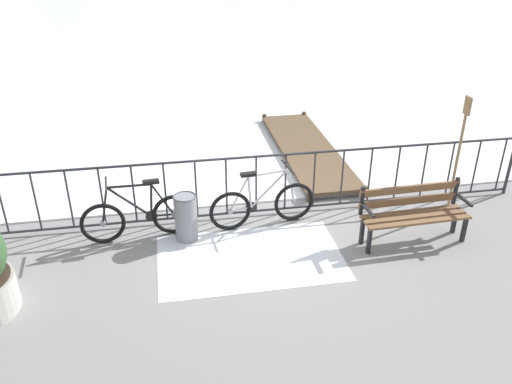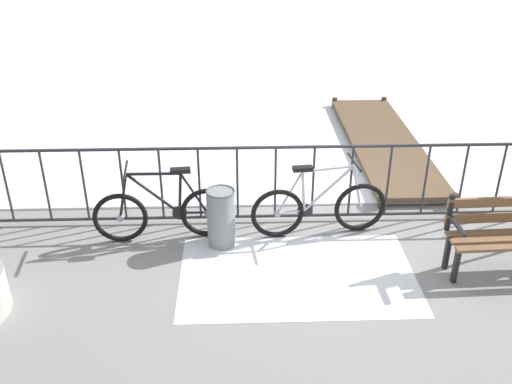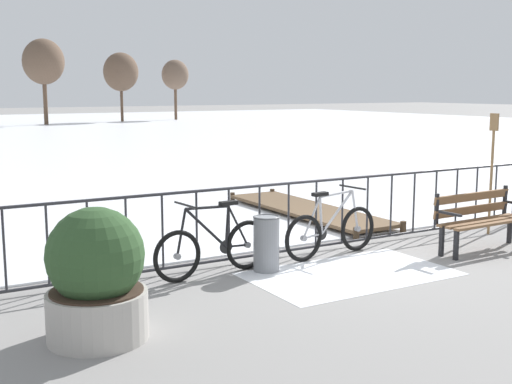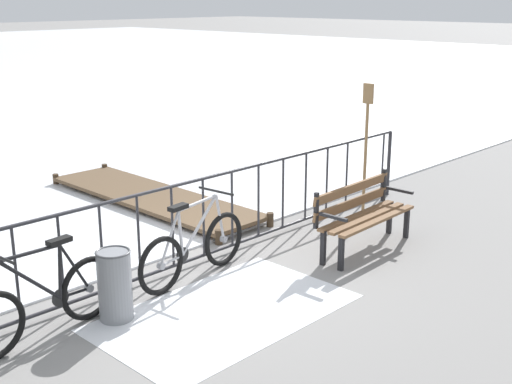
# 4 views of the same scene
# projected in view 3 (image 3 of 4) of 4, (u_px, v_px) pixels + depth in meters

# --- Properties ---
(ground_plane) EXTENTS (160.00, 160.00, 0.00)m
(ground_plane) POSITION_uv_depth(u_px,v_px,m) (316.00, 252.00, 9.71)
(ground_plane) COLOR gray
(snow_patch) EXTENTS (2.64, 1.59, 0.01)m
(snow_patch) POSITION_uv_depth(u_px,v_px,m) (350.00, 274.00, 8.53)
(snow_patch) COLOR white
(snow_patch) RESTS_ON ground
(railing_fence) EXTENTS (9.06, 0.06, 1.07)m
(railing_fence) POSITION_uv_depth(u_px,v_px,m) (316.00, 214.00, 9.62)
(railing_fence) COLOR #2D2D33
(railing_fence) RESTS_ON ground
(bicycle_near_railing) EXTENTS (1.71, 0.52, 0.97)m
(bicycle_near_railing) POSITION_uv_depth(u_px,v_px,m) (214.00, 247.00, 8.41)
(bicycle_near_railing) COLOR black
(bicycle_near_railing) RESTS_ON ground
(bicycle_second) EXTENTS (1.71, 0.52, 0.97)m
(bicycle_second) POSITION_uv_depth(u_px,v_px,m) (331.00, 231.00, 9.40)
(bicycle_second) COLOR black
(bicycle_second) RESTS_ON ground
(park_bench) EXTENTS (1.62, 0.54, 0.89)m
(park_bench) POSITION_uv_depth(u_px,v_px,m) (480.00, 216.00, 9.74)
(park_bench) COLOR brown
(park_bench) RESTS_ON ground
(planter_with_shrub) EXTENTS (0.96, 0.96, 1.28)m
(planter_with_shrub) POSITION_uv_depth(u_px,v_px,m) (96.00, 277.00, 6.23)
(planter_with_shrub) COLOR #ADA8A0
(planter_with_shrub) RESTS_ON ground
(trash_bin) EXTENTS (0.35, 0.35, 0.73)m
(trash_bin) POSITION_uv_depth(u_px,v_px,m) (266.00, 243.00, 8.63)
(trash_bin) COLOR gray
(trash_bin) RESTS_ON ground
(oar_upright) EXTENTS (0.04, 0.16, 1.98)m
(oar_upright) POSITION_uv_depth(u_px,v_px,m) (492.00, 165.00, 10.72)
(oar_upright) COLOR #937047
(oar_upright) RESTS_ON ground
(wooden_dock) EXTENTS (1.10, 4.23, 0.20)m
(wooden_dock) POSITION_uv_depth(u_px,v_px,m) (307.00, 209.00, 12.45)
(wooden_dock) COLOR brown
(wooden_dock) RESTS_ON ground
(tree_far_west) EXTENTS (2.51, 2.51, 4.96)m
(tree_far_west) POSITION_uv_depth(u_px,v_px,m) (121.00, 72.00, 47.49)
(tree_far_west) COLOR brown
(tree_far_west) RESTS_ON ground
(tree_centre) EXTENTS (2.04, 2.04, 4.56)m
(tree_centre) POSITION_uv_depth(u_px,v_px,m) (175.00, 75.00, 50.24)
(tree_centre) COLOR brown
(tree_centre) RESTS_ON ground
(tree_far_east) EXTENTS (2.69, 2.69, 5.61)m
(tree_far_east) POSITION_uv_depth(u_px,v_px,m) (43.00, 62.00, 43.08)
(tree_far_east) COLOR brown
(tree_far_east) RESTS_ON ground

